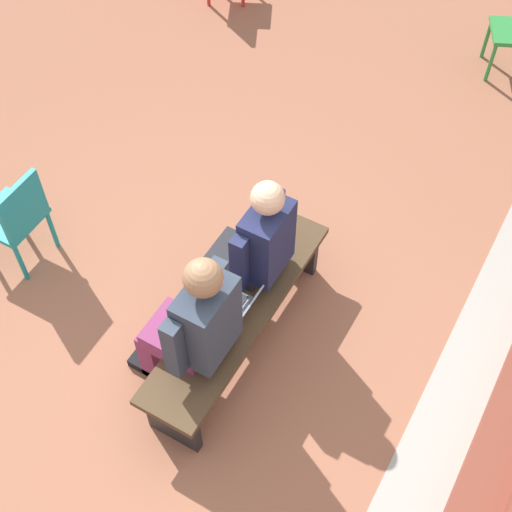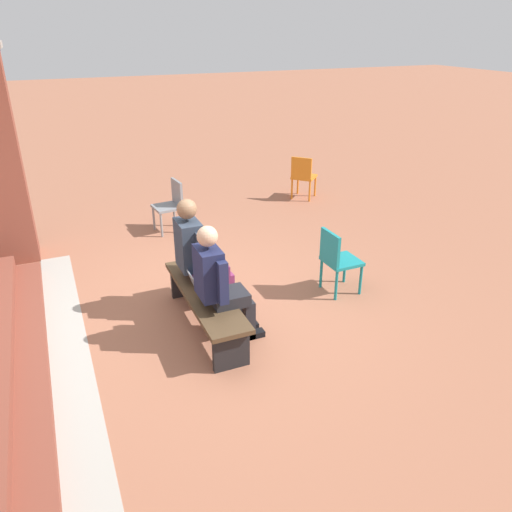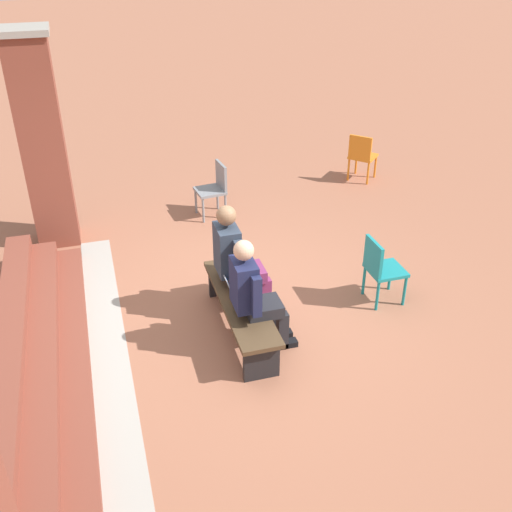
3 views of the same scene
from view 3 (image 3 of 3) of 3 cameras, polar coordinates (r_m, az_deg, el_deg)
The scene contains 11 objects.
ground_plane at distance 7.14m, azimuth -2.06°, elevation -5.53°, with size 60.00×60.00×0.00m, color #9E6047.
concrete_strip at distance 6.73m, azimuth -13.79°, elevation -9.13°, with size 5.27×0.40×0.01m, color #A8A399.
brick_steps at distance 6.68m, azimuth -20.44°, elevation -8.85°, with size 4.47×0.90×0.45m.
brick_pillar_right_of_steps at distance 8.60m, azimuth -19.67°, elevation 10.21°, with size 0.64×0.64×2.93m.
bench at distance 6.66m, azimuth -1.48°, elevation -4.78°, with size 1.80×0.44×0.45m.
person_student at distance 6.22m, azimuth -0.19°, elevation -3.50°, with size 0.54×0.69×1.35m.
person_adult at distance 6.79m, azimuth -1.82°, elevation -0.16°, with size 0.58×0.73×1.40m.
laptop at distance 6.61m, azimuth -1.72°, elevation -3.52°, with size 0.32×0.29×0.21m.
plastic_chair_far_left at distance 7.27m, azimuth 11.78°, elevation -1.01°, with size 0.43×0.43×0.84m.
plastic_chair_near_bench_right at distance 9.24m, azimuth -3.96°, elevation 6.63°, with size 0.47×0.47×0.84m.
plastic_chair_far_right at distance 10.64m, azimuth 10.04°, elevation 9.51°, with size 0.59×0.59×0.84m.
Camera 3 is at (-5.62, 1.39, 4.18)m, focal length 42.00 mm.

